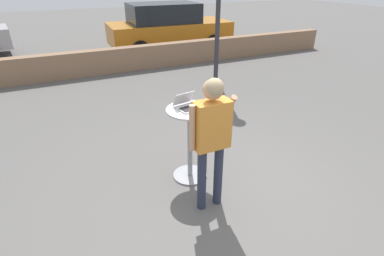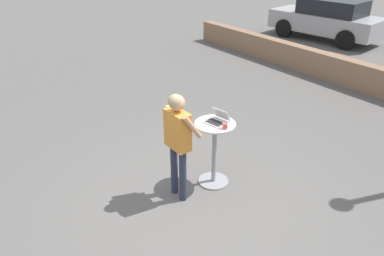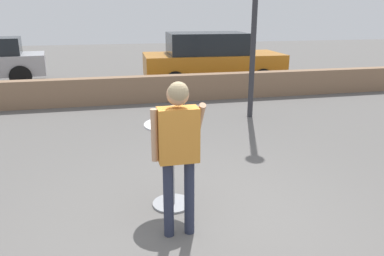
% 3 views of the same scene
% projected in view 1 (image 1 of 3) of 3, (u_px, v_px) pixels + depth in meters
% --- Properties ---
extents(ground_plane, '(50.00, 50.00, 0.00)m').
position_uv_depth(ground_plane, '(225.00, 194.00, 4.06)').
color(ground_plane, '#5B5956').
extents(pavement_kerb, '(15.29, 0.35, 0.70)m').
position_uv_depth(pavement_kerb, '(118.00, 60.00, 8.90)').
color(pavement_kerb, '#84664C').
rests_on(pavement_kerb, ground_plane).
extents(cafe_table, '(0.64, 0.64, 1.07)m').
position_uv_depth(cafe_table, '(190.00, 138.00, 4.12)').
color(cafe_table, gray).
rests_on(cafe_table, ground_plane).
extents(laptop, '(0.35, 0.35, 0.19)m').
position_uv_depth(laptop, '(188.00, 105.00, 3.93)').
color(laptop, '#B7BABF').
rests_on(laptop, cafe_table).
extents(coffee_mug, '(0.11, 0.08, 0.09)m').
position_uv_depth(coffee_mug, '(205.00, 103.00, 3.98)').
color(coffee_mug, '#C14C42').
rests_on(coffee_mug, cafe_table).
extents(standing_person, '(0.55, 0.38, 1.70)m').
position_uv_depth(standing_person, '(212.00, 130.00, 3.37)').
color(standing_person, '#282D42').
rests_on(standing_person, ground_plane).
extents(parked_car_further_down, '(4.57, 2.14, 1.68)m').
position_uv_depth(parked_car_further_down, '(168.00, 27.00, 11.27)').
color(parked_car_further_down, '#B76B19').
rests_on(parked_car_further_down, ground_plane).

